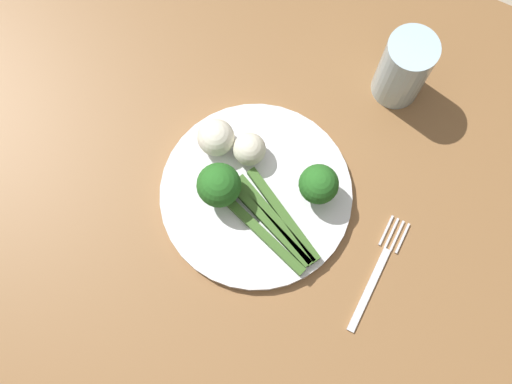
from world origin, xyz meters
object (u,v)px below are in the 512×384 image
Objects in this scene: broccoli_outer_edge at (219,185)px; fork at (377,272)px; dining_table at (236,227)px; plate at (256,194)px; cauliflower_edge at (249,149)px; broccoli_right at (319,184)px; cauliflower_left at (216,137)px; water_glass at (404,69)px; asparagus_bundle at (272,223)px.

broccoli_outer_edge is 0.43× the size of fork.
dining_table is 4.99× the size of plate.
fork is (0.22, -0.07, -0.04)m from cauliflower_edge.
broccoli_right is 1.27× the size of cauliflower_left.
water_glass reaches higher than cauliflower_left.
broccoli_right is (0.09, 0.07, 0.16)m from dining_table.
dining_table is at bearing -120.86° from plate.
plate is 0.19m from fork.
dining_table is at bearing -48.93° from cauliflower_left.
broccoli_outer_edge is (-0.11, -0.06, 0.00)m from broccoli_right.
plate is 0.09m from broccoli_right.
cauliflower_left is 0.42× the size of water_glass.
water_glass is at bearing -82.03° from asparagus_bundle.
broccoli_outer_edge is at bearing -58.62° from cauliflower_left.
broccoli_outer_edge reaches higher than cauliflower_left.
fork reaches higher than dining_table.
fork is (0.12, -0.06, -0.05)m from broccoli_right.
broccoli_outer_edge is 0.07m from cauliflower_left.
dining_table is 7.85× the size of fork.
asparagus_bundle is 0.09m from broccoli_outer_edge.
cauliflower_left is at bearing 121.38° from broccoli_outer_edge.
asparagus_bundle is at bearing -30.15° from cauliflower_left.
fork is (0.27, -0.06, -0.04)m from cauliflower_left.
cauliflower_left is 0.27m from water_glass.
dining_table is 25.70× the size of cauliflower_left.
cauliflower_edge is 0.27× the size of fork.
fork is at bearing 2.29° from dining_table.
fork is at bearing -71.90° from water_glass.
plate is at bearing 59.14° from dining_table.
dining_table is 0.14m from asparagus_bundle.
dining_table is 0.20m from broccoli_right.
fork is 0.28m from water_glass.
broccoli_right reaches higher than cauliflower_edge.
dining_table is 8.27× the size of asparagus_bundle.
plate is at bearing 27.75° from broccoli_outer_edge.
broccoli_right is at bearing 27.45° from plate.
cauliflower_edge is (-0.01, 0.08, 0.15)m from dining_table.
dining_table is 0.12m from plate.
broccoli_outer_edge reaches higher than broccoli_right.
dining_table is 10.89× the size of water_glass.
broccoli_right is at bearing -4.28° from cauliflower_edge.
fork is at bearing -26.89° from broccoli_right.
cauliflower_left is at bearing 179.41° from broccoli_right.
broccoli_right is at bearing 37.09° from dining_table.
asparagus_bundle reaches higher than plate.
dining_table is 0.17m from cauliflower_edge.
broccoli_outer_edge is 0.07m from cauliflower_edge.
plate is 0.07m from broccoli_outer_edge.
cauliflower_edge is 0.37× the size of water_glass.
plate is 0.06m from cauliflower_edge.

